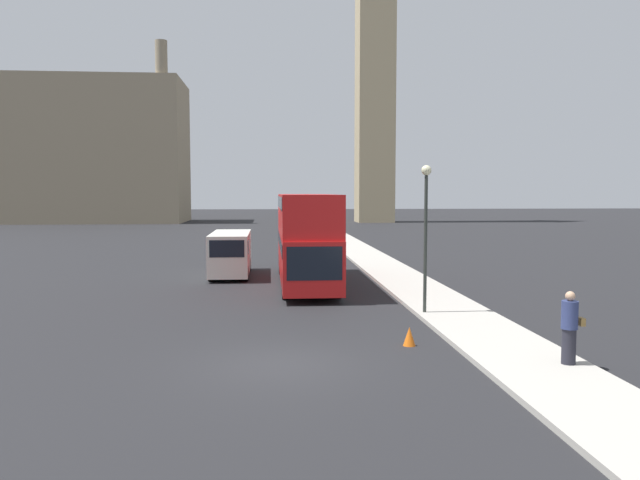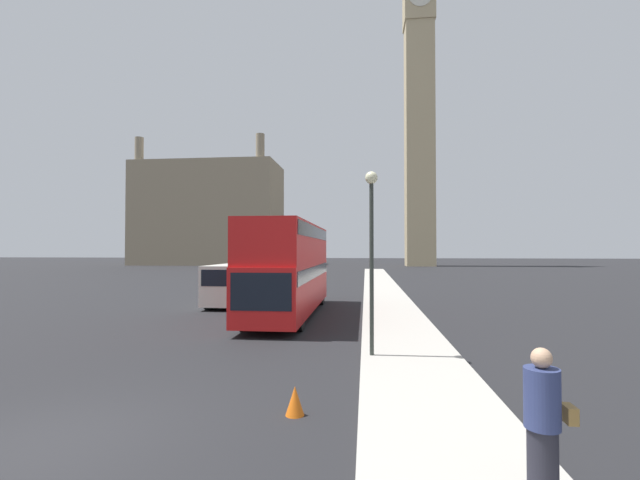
{
  "view_description": "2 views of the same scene",
  "coord_description": "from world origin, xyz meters",
  "px_view_note": "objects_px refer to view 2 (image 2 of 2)",
  "views": [
    {
      "loc": [
        -0.22,
        -15.85,
        4.43
      ],
      "look_at": [
        2.19,
        13.75,
        2.16
      ],
      "focal_mm": 35.0,
      "sensor_mm": 36.0,
      "label": 1
    },
    {
      "loc": [
        5.14,
        -6.45,
        3.15
      ],
      "look_at": [
        2.14,
        21.6,
        3.77
      ],
      "focal_mm": 24.0,
      "sensor_mm": 36.0,
      "label": 2
    }
  ],
  "objects_px": {
    "white_van": "(235,283)",
    "pedestrian": "(543,426)",
    "clock_tower": "(419,82)",
    "street_lamp": "(372,232)",
    "red_double_decker_bus": "(290,265)"
  },
  "relations": [
    {
      "from": "red_double_decker_bus",
      "to": "clock_tower",
      "type": "bearing_deg",
      "value": 77.49
    },
    {
      "from": "white_van",
      "to": "street_lamp",
      "type": "distance_m",
      "value": 13.94
    },
    {
      "from": "clock_tower",
      "to": "street_lamp",
      "type": "height_order",
      "value": "clock_tower"
    },
    {
      "from": "red_double_decker_bus",
      "to": "street_lamp",
      "type": "xyz_separation_m",
      "value": [
        3.79,
        -8.02,
        1.22
      ]
    },
    {
      "from": "pedestrian",
      "to": "street_lamp",
      "type": "distance_m",
      "value": 7.65
    },
    {
      "from": "clock_tower",
      "to": "white_van",
      "type": "xyz_separation_m",
      "value": [
        -17.71,
        -59.23,
        -34.05
      ]
    },
    {
      "from": "pedestrian",
      "to": "street_lamp",
      "type": "height_order",
      "value": "street_lamp"
    },
    {
      "from": "white_van",
      "to": "pedestrian",
      "type": "xyz_separation_m",
      "value": [
        9.5,
        -18.39,
        -0.18
      ]
    },
    {
      "from": "red_double_decker_bus",
      "to": "pedestrian",
      "type": "distance_m",
      "value": 16.07
    },
    {
      "from": "red_double_decker_bus",
      "to": "pedestrian",
      "type": "bearing_deg",
      "value": -69.13
    },
    {
      "from": "street_lamp",
      "to": "clock_tower",
      "type": "bearing_deg",
      "value": 81.85
    },
    {
      "from": "pedestrian",
      "to": "street_lamp",
      "type": "relative_size",
      "value": 0.35
    },
    {
      "from": "clock_tower",
      "to": "street_lamp",
      "type": "distance_m",
      "value": 78.11
    },
    {
      "from": "white_van",
      "to": "pedestrian",
      "type": "relative_size",
      "value": 3.31
    },
    {
      "from": "white_van",
      "to": "pedestrian",
      "type": "bearing_deg",
      "value": -62.68
    }
  ]
}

